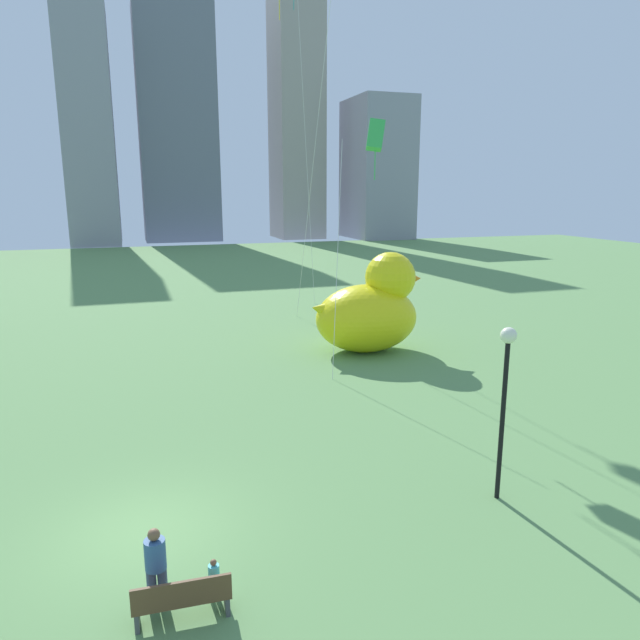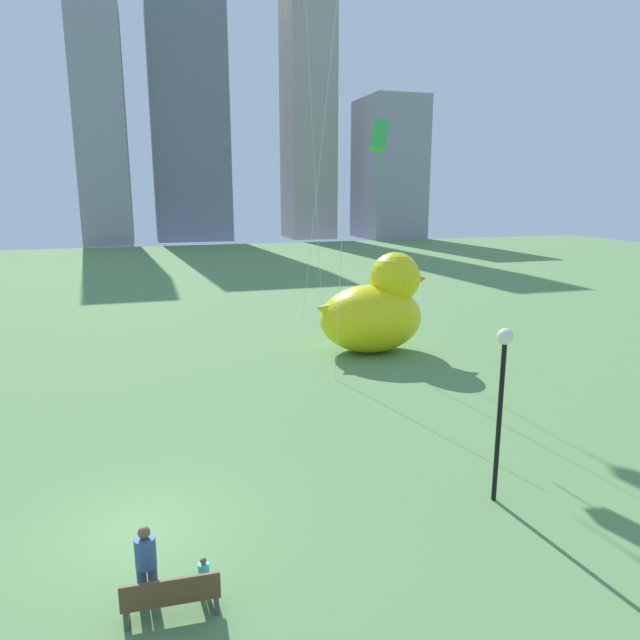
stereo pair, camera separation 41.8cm
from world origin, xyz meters
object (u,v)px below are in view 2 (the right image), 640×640
object	(u,v)px
lamppost	(502,380)
kite_yellow	(290,8)
person_adult	(146,561)
kite_green	(379,137)
park_bench	(171,596)
giant_inflatable_duck	(375,310)
person_child	(204,576)

from	to	relation	value
lamppost	kite_yellow	bearing A→B (deg)	90.34
person_adult	kite_green	bearing A→B (deg)	52.14
park_bench	giant_inflatable_duck	size ratio (longest dim) A/B	0.31
person_adult	lamppost	bearing A→B (deg)	9.34
person_adult	person_child	xyz separation A→B (m)	(1.02, -0.18, -0.40)
park_bench	person_child	xyz separation A→B (m)	(0.62, 0.40, -0.01)
person_adult	giant_inflatable_duck	distance (m)	18.35
giant_inflatable_duck	kite_yellow	xyz separation A→B (m)	(-2.42, 6.19, 14.46)
lamppost	kite_yellow	xyz separation A→B (m)	(-0.12, 19.78, 13.34)
giant_inflatable_duck	lamppost	world-z (taller)	giant_inflatable_duck
person_child	lamppost	bearing A→B (deg)	11.98
person_adult	person_child	world-z (taller)	person_adult
park_bench	giant_inflatable_duck	world-z (taller)	giant_inflatable_duck
kite_yellow	kite_green	world-z (taller)	kite_yellow
park_bench	kite_yellow	distance (m)	28.06
person_child	kite_green	world-z (taller)	kite_green
person_adult	kite_yellow	xyz separation A→B (m)	(8.16, 21.14, 15.59)
park_bench	kite_yellow	world-z (taller)	kite_yellow
person_adult	giant_inflatable_duck	world-z (taller)	giant_inflatable_duck
lamppost	park_bench	bearing A→B (deg)	-166.17
giant_inflatable_duck	person_child	bearing A→B (deg)	-122.28
park_bench	kite_yellow	size ratio (longest dim) A/B	0.10
person_child	giant_inflatable_duck	xyz separation A→B (m)	(9.56, 15.13, 1.52)
kite_yellow	kite_green	distance (m)	11.45
giant_inflatable_duck	lamppost	xyz separation A→B (m)	(-2.30, -13.59, 1.12)
person_child	giant_inflatable_duck	bearing A→B (deg)	57.72
person_child	kite_yellow	size ratio (longest dim) A/B	0.05
giant_inflatable_duck	kite_yellow	world-z (taller)	kite_yellow
person_child	kite_yellow	xyz separation A→B (m)	(7.14, 21.32, 15.99)
giant_inflatable_duck	kite_yellow	size ratio (longest dim) A/B	0.31
giant_inflatable_duck	kite_yellow	bearing A→B (deg)	111.31
park_bench	giant_inflatable_duck	xyz separation A→B (m)	(10.17, 15.53, 1.52)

